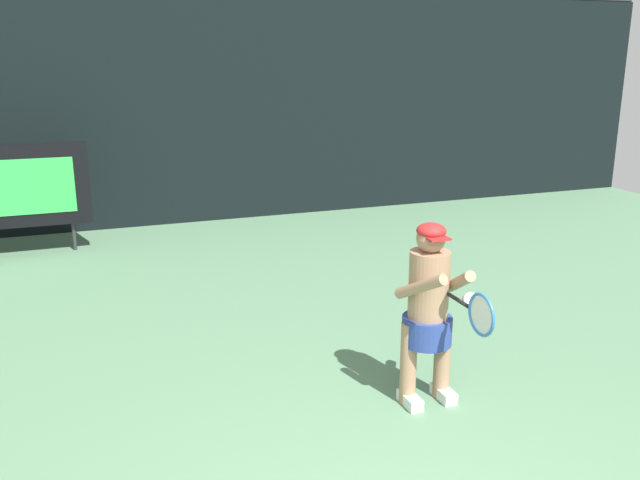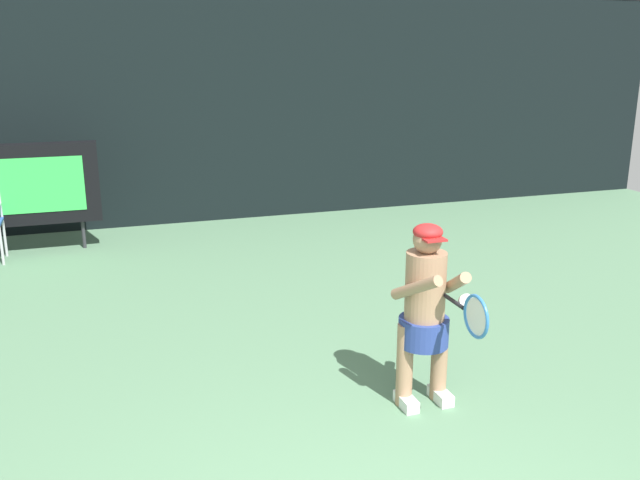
# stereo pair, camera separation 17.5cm
# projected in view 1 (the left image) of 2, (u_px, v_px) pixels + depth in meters

# --- Properties ---
(backdrop_screen) EXTENTS (18.00, 0.12, 3.66)m
(backdrop_screen) POSITION_uv_depth(u_px,v_px,m) (161.00, 110.00, 10.45)
(backdrop_screen) COLOR black
(backdrop_screen) RESTS_ON ground
(scoreboard) EXTENTS (2.20, 0.21, 1.50)m
(scoreboard) POSITION_uv_depth(u_px,v_px,m) (3.00, 187.00, 8.93)
(scoreboard) COLOR black
(scoreboard) RESTS_ON ground
(tennis_player) EXTENTS (0.53, 0.61, 1.45)m
(tennis_player) POSITION_uv_depth(u_px,v_px,m) (429.00, 308.00, 5.17)
(tennis_player) COLOR white
(tennis_player) RESTS_ON ground
(tennis_racket) EXTENTS (0.03, 0.60, 0.31)m
(tennis_racket) POSITION_uv_depth(u_px,v_px,m) (479.00, 314.00, 4.69)
(tennis_racket) COLOR black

